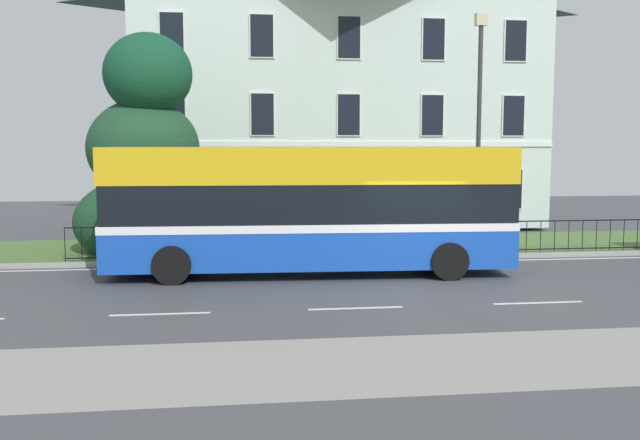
{
  "coord_description": "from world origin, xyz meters",
  "views": [
    {
      "loc": [
        -4.56,
        -16.0,
        3.4
      ],
      "look_at": [
        -2.07,
        3.5,
        1.29
      ],
      "focal_mm": 39.55,
      "sensor_mm": 36.0,
      "label": 1
    }
  ],
  "objects": [
    {
      "name": "georgian_townhouse",
      "position": [
        -0.12,
        15.45,
        5.96
      ],
      "size": [
        16.45,
        10.52,
        11.61
      ],
      "color": "silver",
      "rests_on": "ground_plane"
    },
    {
      "name": "single_decker_bus",
      "position": [
        -2.49,
        2.28,
        1.75
      ],
      "size": [
        10.61,
        2.98,
        3.34
      ],
      "rotation": [
        0.0,
        0.0,
        -0.04
      ],
      "color": "#184AB6",
      "rests_on": "ground_plane"
    },
    {
      "name": "iron_verge_railing",
      "position": [
        -0.12,
        4.4,
        0.62
      ],
      "size": [
        18.21,
        0.04,
        0.97
      ],
      "color": "black",
      "rests_on": "ground_plane"
    },
    {
      "name": "evergreen_tree",
      "position": [
        -7.21,
        6.57,
        2.57
      ],
      "size": [
        4.32,
        4.36,
        7.22
      ],
      "color": "#423328",
      "rests_on": "ground_plane"
    },
    {
      "name": "ground_plane",
      "position": [
        0.0,
        0.91,
        -0.02
      ],
      "size": [
        60.0,
        56.0,
        0.18
      ],
      "color": "#43454A"
    },
    {
      "name": "street_lamp_post",
      "position": [
        3.06,
        5.07,
        4.23
      ],
      "size": [
        0.36,
        0.24,
        7.23
      ],
      "color": "#333338",
      "rests_on": "ground_plane"
    }
  ]
}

